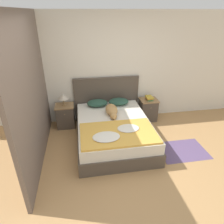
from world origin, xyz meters
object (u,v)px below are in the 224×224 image
(nightstand_right, at_px, (148,110))
(table_lamp, at_px, (63,97))
(pillow_right, at_px, (119,102))
(pillow_left, at_px, (97,103))
(book_stack, at_px, (149,98))
(dog, at_px, (112,110))
(bed, at_px, (114,131))
(nightstand_left, at_px, (65,116))

(nightstand_right, distance_m, table_lamp, 2.11)
(nightstand_right, xyz_separation_m, pillow_right, (-0.77, -0.02, 0.29))
(pillow_left, relative_size, book_stack, 2.18)
(book_stack, bearing_deg, pillow_right, -179.45)
(pillow_left, distance_m, pillow_right, 0.51)
(dog, bearing_deg, pillow_right, 62.92)
(nightstand_right, xyz_separation_m, book_stack, (0.00, -0.02, 0.32))
(nightstand_right, relative_size, table_lamp, 1.93)
(bed, distance_m, pillow_right, 0.88)
(nightstand_right, xyz_separation_m, pillow_left, (-1.28, -0.02, 0.29))
(table_lamp, bearing_deg, dog, -25.98)
(pillow_left, height_order, book_stack, same)
(nightstand_right, xyz_separation_m, table_lamp, (-2.05, 0.00, 0.49))
(pillow_right, bearing_deg, nightstand_left, 178.91)
(pillow_right, bearing_deg, dog, -117.08)
(nightstand_left, xyz_separation_m, table_lamp, (0.00, 0.00, 0.49))
(bed, bearing_deg, pillow_right, 71.63)
(table_lamp, bearing_deg, book_stack, -0.48)
(book_stack, bearing_deg, pillow_left, -179.67)
(nightstand_left, relative_size, dog, 0.84)
(pillow_right, distance_m, dog, 0.54)
(nightstand_left, xyz_separation_m, book_stack, (2.05, -0.02, 0.32))
(bed, distance_m, dog, 0.45)
(nightstand_right, height_order, pillow_right, pillow_right)
(pillow_right, xyz_separation_m, table_lamp, (-1.28, 0.02, 0.20))
(pillow_right, xyz_separation_m, book_stack, (0.77, 0.01, 0.03))
(bed, relative_size, book_stack, 8.99)
(bed, relative_size, pillow_right, 4.12)
(bed, height_order, pillow_left, pillow_left)
(pillow_left, bearing_deg, book_stack, 0.33)
(nightstand_right, bearing_deg, pillow_left, -178.91)
(nightstand_left, distance_m, pillow_right, 1.31)
(nightstand_right, distance_m, dog, 1.17)
(bed, relative_size, dog, 3.01)
(bed, xyz_separation_m, nightstand_left, (-1.03, 0.80, 0.04))
(nightstand_left, height_order, book_stack, book_stack)
(bed, height_order, dog, dog)
(bed, distance_m, nightstand_left, 1.30)
(bed, height_order, nightstand_left, nightstand_left)
(book_stack, distance_m, table_lamp, 2.06)
(table_lamp, bearing_deg, nightstand_right, -0.01)
(nightstand_left, xyz_separation_m, nightstand_right, (2.05, 0.00, 0.00))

